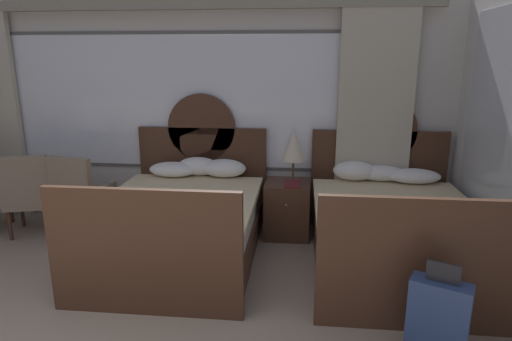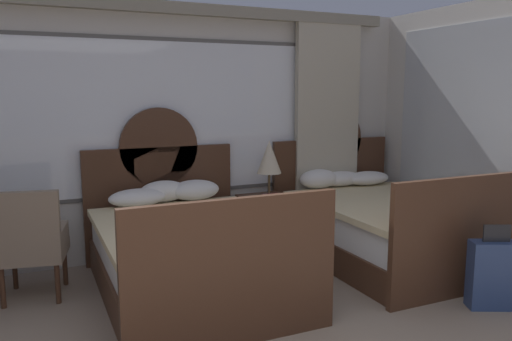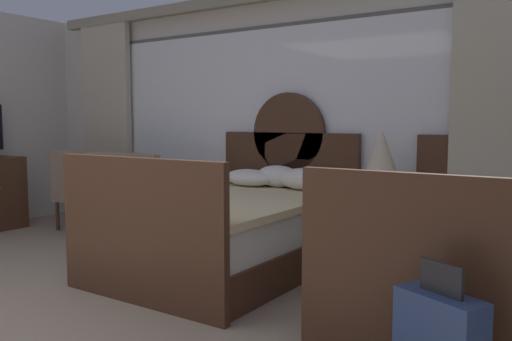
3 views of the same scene
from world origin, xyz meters
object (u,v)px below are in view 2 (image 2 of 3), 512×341
at_px(bed_near_mirror, 381,224).
at_px(nightstand_between_beds, 265,225).
at_px(armchair_by_window_left, 31,241).
at_px(bed_near_window, 189,250).
at_px(table_lamp_on_nightstand, 269,158).
at_px(suitcase_on_floor, 494,274).
at_px(book_on_nightstand, 274,197).

relative_size(bed_near_mirror, nightstand_between_beds, 3.38).
bearing_deg(armchair_by_window_left, bed_near_window, -15.34).
bearing_deg(nightstand_between_beds, armchair_by_window_left, -172.90).
distance_m(nightstand_between_beds, table_lamp_on_nightstand, 0.75).
bearing_deg(bed_near_window, nightstand_between_beds, 31.13).
distance_m(bed_near_mirror, suitcase_on_floor, 1.41).
bearing_deg(table_lamp_on_nightstand, nightstand_between_beds, -152.02).
relative_size(table_lamp_on_nightstand, book_on_nightstand, 2.35).
bearing_deg(suitcase_on_floor, book_on_nightstand, 118.48).
height_order(book_on_nightstand, armchair_by_window_left, armchair_by_window_left).
height_order(table_lamp_on_nightstand, armchair_by_window_left, table_lamp_on_nightstand).
bearing_deg(table_lamp_on_nightstand, book_on_nightstand, -90.74).
relative_size(nightstand_between_beds, armchair_by_window_left, 0.66).
xyz_separation_m(bed_near_window, nightstand_between_beds, (1.07, 0.64, -0.06)).
bearing_deg(bed_near_mirror, armchair_by_window_left, 174.11).
bearing_deg(suitcase_on_floor, armchair_by_window_left, 153.13).
distance_m(nightstand_between_beds, book_on_nightstand, 0.36).
relative_size(nightstand_between_beds, book_on_nightstand, 2.48).
distance_m(book_on_nightstand, suitcase_on_floor, 2.25).
xyz_separation_m(nightstand_between_beds, table_lamp_on_nightstand, (0.06, 0.03, 0.75)).
xyz_separation_m(bed_near_mirror, armchair_by_window_left, (-3.42, 0.35, 0.15)).
distance_m(bed_near_window, book_on_nightstand, 1.28).
distance_m(armchair_by_window_left, suitcase_on_floor, 3.89).
bearing_deg(nightstand_between_beds, suitcase_on_floor, -61.43).
bearing_deg(suitcase_on_floor, table_lamp_on_nightstand, 116.87).
bearing_deg(table_lamp_on_nightstand, bed_near_mirror, -33.95).
xyz_separation_m(bed_near_mirror, book_on_nightstand, (-1.01, 0.54, 0.28)).
xyz_separation_m(bed_near_window, bed_near_mirror, (2.14, -0.00, -0.00)).
bearing_deg(nightstand_between_beds, table_lamp_on_nightstand, 27.98).
bearing_deg(suitcase_on_floor, bed_near_mirror, 91.94).
distance_m(bed_near_mirror, table_lamp_on_nightstand, 1.40).
xyz_separation_m(bed_near_window, book_on_nightstand, (1.13, 0.54, 0.28)).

